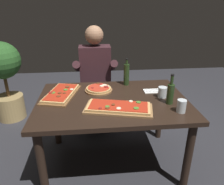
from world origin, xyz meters
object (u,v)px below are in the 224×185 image
Objects in this scene: pizza_round_far at (99,89)px; potted_plant_corner at (4,75)px; dining_table at (113,108)px; tumbler_far_side at (162,93)px; oil_bottle_amber at (170,93)px; tumbler_near_camera at (181,107)px; pizza_rectangular_left at (61,94)px; wine_bottle_dark at (126,74)px; seated_diner at (95,75)px; pizza_rectangular_front at (119,107)px; diner_chair at (96,90)px.

potted_plant_corner reaches higher than pizza_round_far.
tumbler_far_side is at bearing 0.87° from dining_table.
oil_bottle_amber is at bearing -14.68° from dining_table.
potted_plant_corner is at bearing 144.25° from tumbler_near_camera.
pizza_rectangular_left is 0.72m from wine_bottle_dark.
seated_diner reaches higher than pizza_rectangular_left.
pizza_round_far is at bearing 142.13° from tumbler_near_camera.
seated_diner is at bearing 92.22° from pizza_round_far.
potted_plant_corner is at bearing 155.23° from wine_bottle_dark.
dining_table is 1.26× the size of potted_plant_corner.
dining_table is 0.52m from pizza_rectangular_left.
tumbler_near_camera is at bearing -56.48° from seated_diner.
tumbler_far_side is (-0.02, 0.14, -0.06)m from oil_bottle_amber.
dining_table is 4.98× the size of pizza_round_far.
potted_plant_corner is (-1.41, 1.29, -0.10)m from pizza_rectangular_front.
pizza_rectangular_left is 0.69m from seated_diner.
dining_table is 0.46m from wine_bottle_dark.
pizza_round_far is 0.52m from seated_diner.
dining_table is 2.58× the size of pizza_rectangular_left.
dining_table is 1.75m from potted_plant_corner.
pizza_round_far is at bearing 118.62° from dining_table.
seated_diner is (0.00, -0.12, 0.26)m from diner_chair.
oil_bottle_amber is 0.25× the size of potted_plant_corner.
diner_chair is (-0.14, 0.86, -0.16)m from dining_table.
tumbler_far_side is at bearing -7.76° from pizza_rectangular_left.
diner_chair is (0.35, 0.72, -0.27)m from pizza_rectangular_left.
oil_bottle_amber is 1.23m from diner_chair.
tumbler_far_side is 0.12× the size of diner_chair.
wine_bottle_dark reaches higher than dining_table.
pizza_rectangular_left is 0.38m from pizza_round_far.
tumbler_far_side reaches higher than pizza_rectangular_front.
diner_chair reaches higher than dining_table.
wine_bottle_dark is at bearing -56.28° from diner_chair.
seated_diner is at bearing 123.52° from tumbler_near_camera.
pizza_rectangular_left is 0.41× the size of seated_diner.
pizza_round_far is 0.95× the size of wine_bottle_dark.
dining_table is 5.05× the size of oil_bottle_amber.
seated_diner reaches higher than dining_table.
oil_bottle_amber is 0.18m from tumbler_near_camera.
oil_bottle_amber is at bearing -56.93° from diner_chair.
pizza_rectangular_front is 0.71× the size of diner_chair.
tumbler_far_side is at bearing -53.90° from diner_chair.
seated_diner is (-0.64, 0.87, -0.10)m from oil_bottle_amber.
diner_chair is at bearing 63.97° from pizza_rectangular_left.
pizza_rectangular_front is at bearing -79.69° from seated_diner.
dining_table is at bearing 98.62° from pizza_rectangular_front.
diner_chair is (-0.62, 0.85, -0.30)m from tumbler_far_side.
wine_bottle_dark is 0.27× the size of potted_plant_corner.
wine_bottle_dark is (0.19, 0.36, 0.22)m from dining_table.
pizza_rectangular_front and pizza_round_far have the same top height.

